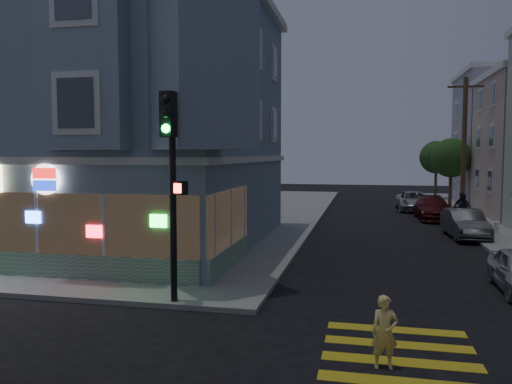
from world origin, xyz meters
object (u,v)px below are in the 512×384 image
(pedestrian_a, at_px, (462,209))
(parked_car_d, at_px, (414,201))
(utility_pole, at_px, (464,145))
(pedestrian_b, at_px, (462,208))
(street_tree_near, at_px, (451,158))
(fire_hydrant, at_px, (496,227))
(street_tree_far, at_px, (436,157))
(running_child, at_px, (385,332))
(parked_car_b, at_px, (465,224))
(traffic_signal, at_px, (171,161))
(parked_car_c, at_px, (433,208))

(pedestrian_a, bearing_deg, parked_car_d, -76.75)
(utility_pole, bearing_deg, pedestrian_b, -100.47)
(street_tree_near, height_order, fire_hydrant, street_tree_near)
(street_tree_far, xyz_separation_m, running_child, (-6.05, -38.59, -3.21))
(pedestrian_b, bearing_deg, fire_hydrant, 88.09)
(parked_car_b, bearing_deg, running_child, -108.76)
(running_child, relative_size, traffic_signal, 0.25)
(street_tree_near, bearing_deg, parked_car_c, -107.14)
(pedestrian_b, bearing_deg, traffic_signal, 40.98)
(running_child, distance_m, pedestrian_b, 21.44)
(street_tree_near, relative_size, parked_car_b, 1.20)
(parked_car_b, xyz_separation_m, fire_hydrant, (1.64, 0.68, -0.21))
(utility_pole, xyz_separation_m, running_child, (-5.85, -24.59, -4.07))
(running_child, relative_size, pedestrian_a, 0.81)
(running_child, distance_m, parked_car_d, 29.16)
(utility_pole, distance_m, traffic_signal, 24.64)
(fire_hydrant, bearing_deg, pedestrian_b, 106.53)
(street_tree_far, distance_m, fire_hydrant, 21.57)
(pedestrian_a, xyz_separation_m, parked_car_b, (-0.60, -4.14, -0.32))
(street_tree_far, height_order, parked_car_b, street_tree_far)
(traffic_signal, bearing_deg, utility_pole, 75.66)
(parked_car_c, bearing_deg, street_tree_far, 80.17)
(pedestrian_a, distance_m, fire_hydrant, 3.65)
(parked_car_d, bearing_deg, pedestrian_b, -78.51)
(utility_pole, relative_size, traffic_signal, 1.57)
(parked_car_b, bearing_deg, street_tree_near, 80.43)
(parked_car_d, distance_m, traffic_signal, 27.86)
(pedestrian_b, height_order, parked_car_c, pedestrian_b)
(pedestrian_a, distance_m, traffic_signal, 21.14)
(pedestrian_b, bearing_deg, running_child, 57.66)
(pedestrian_a, xyz_separation_m, pedestrian_b, (0.00, 0.05, 0.04))
(fire_hydrant, bearing_deg, pedestrian_a, 106.77)
(running_child, bearing_deg, pedestrian_a, 66.67)
(running_child, bearing_deg, utility_pole, 67.22)
(pedestrian_b, bearing_deg, parked_car_c, -86.47)
(parked_car_b, bearing_deg, pedestrian_a, 78.31)
(parked_car_b, bearing_deg, pedestrian_b, 78.41)
(street_tree_far, height_order, traffic_signal, traffic_signal)
(utility_pole, distance_m, running_child, 25.61)
(parked_car_b, xyz_separation_m, parked_car_d, (-1.29, 12.37, -0.01))
(street_tree_far, bearing_deg, utility_pole, -90.82)
(parked_car_b, bearing_deg, parked_car_c, 91.34)
(pedestrian_b, height_order, parked_car_d, pedestrian_b)
(parked_car_d, bearing_deg, running_child, -97.94)
(pedestrian_b, bearing_deg, pedestrian_a, 71.56)
(street_tree_far, relative_size, parked_car_c, 1.05)
(street_tree_near, relative_size, pedestrian_a, 2.96)
(utility_pole, bearing_deg, fire_hydrant, -87.31)
(utility_pole, distance_m, fire_hydrant, 8.47)
(pedestrian_b, distance_m, parked_car_d, 8.40)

